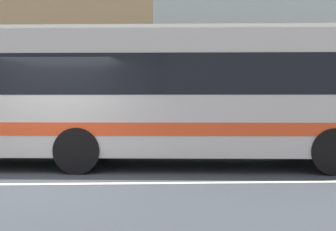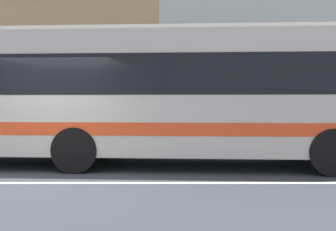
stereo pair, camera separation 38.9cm
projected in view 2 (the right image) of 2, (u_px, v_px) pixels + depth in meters
The scene contains 5 objects.
ground_plane at pixel (37, 183), 7.34m from camera, with size 160.00×160.00×0.00m, color #3A4047.
lane_centre_line at pixel (37, 183), 7.34m from camera, with size 60.00×0.16×0.01m, color silver.
hedge_row_far at pixel (155, 135), 12.99m from camera, with size 19.76×1.10×0.86m, color #255024.
apartment_block_right at pixel (336, 17), 22.41m from camera, with size 20.32×11.64×12.99m.
transit_bus at pixel (118, 92), 9.47m from camera, with size 11.64×3.32×3.23m.
Camera 2 is at (2.52, -7.29, 1.55)m, focal length 41.18 mm.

